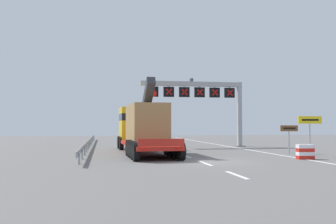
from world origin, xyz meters
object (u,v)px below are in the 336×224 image
at_px(overhead_lane_gantry, 203,94).
at_px(exit_sign_yellow, 310,125).
at_px(crash_barrier_striped, 305,152).
at_px(tourist_info_sign_brown, 289,132).
at_px(heavy_haul_truck_red, 142,127).

distance_m(overhead_lane_gantry, exit_sign_yellow, 13.16).
relative_size(overhead_lane_gantry, crash_barrier_striped, 9.92).
distance_m(exit_sign_yellow, crash_barrier_striped, 2.94).
relative_size(exit_sign_yellow, tourist_info_sign_brown, 1.30).
height_order(overhead_lane_gantry, heavy_haul_truck_red, overhead_lane_gantry).
xyz_separation_m(overhead_lane_gantry, tourist_info_sign_brown, (3.86, -9.72, -3.52)).
bearing_deg(exit_sign_yellow, overhead_lane_gantry, 108.83).
bearing_deg(crash_barrier_striped, exit_sign_yellow, 53.08).
bearing_deg(tourist_info_sign_brown, heavy_haul_truck_red, 162.20).
bearing_deg(crash_barrier_striped, tourist_info_sign_brown, 74.63).
relative_size(exit_sign_yellow, crash_barrier_striped, 2.61).
height_order(exit_sign_yellow, crash_barrier_striped, exit_sign_yellow).
distance_m(overhead_lane_gantry, tourist_info_sign_brown, 11.03).
bearing_deg(tourist_info_sign_brown, exit_sign_yellow, -83.51).
distance_m(exit_sign_yellow, tourist_info_sign_brown, 2.47).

